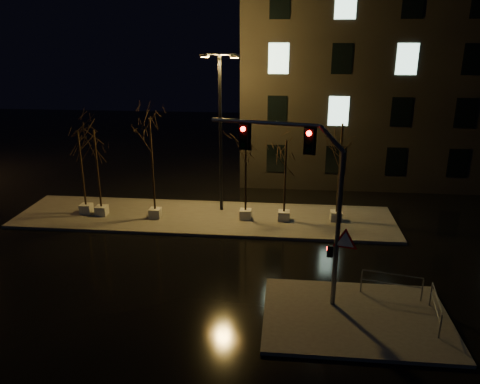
# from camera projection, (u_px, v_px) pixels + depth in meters

# --- Properties ---
(ground) EXTENTS (90.00, 90.00, 0.00)m
(ground) POSITION_uv_depth(u_px,v_px,m) (182.00, 266.00, 21.80)
(ground) COLOR black
(ground) RESTS_ON ground
(median) EXTENTS (22.00, 5.00, 0.15)m
(median) POSITION_uv_depth(u_px,v_px,m) (204.00, 217.00, 27.43)
(median) COLOR #4C4943
(median) RESTS_ON ground
(sidewalk_corner) EXTENTS (7.00, 5.00, 0.15)m
(sidewalk_corner) POSITION_uv_depth(u_px,v_px,m) (356.00, 317.00, 17.77)
(sidewalk_corner) COLOR #4C4943
(sidewalk_corner) RESTS_ON ground
(building) EXTENTS (25.00, 12.00, 15.00)m
(building) POSITION_uv_depth(u_px,v_px,m) (414.00, 73.00, 35.03)
(building) COLOR black
(building) RESTS_ON ground
(tree_0) EXTENTS (1.80, 1.80, 5.10)m
(tree_0) POSITION_uv_depth(u_px,v_px,m) (80.00, 150.00, 26.67)
(tree_0) COLOR #B8B7AC
(tree_0) RESTS_ON median
(tree_1) EXTENTS (1.80, 1.80, 5.19)m
(tree_1) POSITION_uv_depth(u_px,v_px,m) (96.00, 150.00, 26.35)
(tree_1) COLOR #B8B7AC
(tree_1) RESTS_ON median
(tree_2) EXTENTS (1.80, 1.80, 5.94)m
(tree_2) POSITION_uv_depth(u_px,v_px,m) (151.00, 142.00, 25.78)
(tree_2) COLOR #B8B7AC
(tree_2) RESTS_ON median
(tree_3) EXTENTS (1.80, 1.80, 4.99)m
(tree_3) POSITION_uv_depth(u_px,v_px,m) (246.00, 155.00, 25.83)
(tree_3) COLOR #B8B7AC
(tree_3) RESTS_ON median
(tree_4) EXTENTS (1.80, 1.80, 4.79)m
(tree_4) POSITION_uv_depth(u_px,v_px,m) (286.00, 159.00, 25.67)
(tree_4) COLOR #B8B7AC
(tree_4) RESTS_ON median
(tree_5) EXTENTS (1.80, 1.80, 5.74)m
(tree_5) POSITION_uv_depth(u_px,v_px,m) (341.00, 146.00, 25.39)
(tree_5) COLOR #B8B7AC
(tree_5) RESTS_ON median
(traffic_signal_mast) EXTENTS (5.69, 1.45, 7.12)m
(traffic_signal_mast) POSITION_uv_depth(u_px,v_px,m) (309.00, 189.00, 17.36)
(traffic_signal_mast) COLOR slate
(traffic_signal_mast) RESTS_ON sidewalk_corner
(streetlight_main) EXTENTS (2.23, 0.98, 9.13)m
(streetlight_main) POSITION_uv_depth(u_px,v_px,m) (220.00, 124.00, 26.76)
(streetlight_main) COLOR black
(streetlight_main) RESTS_ON median
(guard_rail_a) EXTENTS (2.36, 0.54, 1.04)m
(guard_rail_a) POSITION_uv_depth(u_px,v_px,m) (392.00, 282.00, 18.82)
(guard_rail_a) COLOR slate
(guard_rail_a) RESTS_ON sidewalk_corner
(guard_rail_b) EXTENTS (0.31, 2.17, 1.03)m
(guard_rail_b) POSITION_uv_depth(u_px,v_px,m) (436.00, 305.00, 17.20)
(guard_rail_b) COLOR slate
(guard_rail_b) RESTS_ON sidewalk_corner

